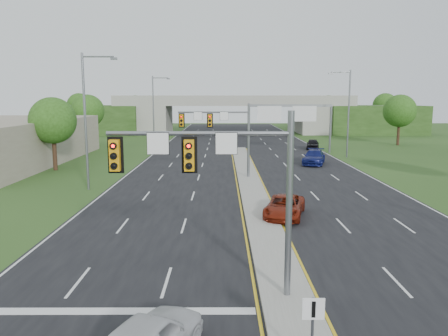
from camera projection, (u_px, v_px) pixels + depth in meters
name	position (u px, v px, depth m)	size (l,w,h in m)	color
ground	(287.00, 299.00, 16.34)	(240.00, 240.00, 0.00)	#264217
road	(243.00, 163.00, 50.90)	(24.00, 160.00, 0.02)	black
median	(250.00, 181.00, 39.04)	(2.00, 54.00, 0.16)	gray
lane_markings	(240.00, 171.00, 44.89)	(23.72, 160.00, 0.01)	gold
signal_mast_near	(227.00, 175.00, 15.52)	(6.62, 0.60, 7.00)	slate
signal_mast_far	(224.00, 128.00, 40.21)	(6.62, 0.60, 7.00)	slate
keep_right_sign	(313.00, 322.00, 11.63)	(0.60, 0.13, 2.20)	slate
sign_gantry	(289.00, 115.00, 59.90)	(11.58, 0.44, 6.67)	slate
overpass	(234.00, 117.00, 94.80)	(80.00, 14.00, 8.10)	gray
lightpole_l_mid	(87.00, 115.00, 35.10)	(2.85, 0.25, 11.00)	slate
lightpole_l_far	(155.00, 107.00, 69.66)	(2.85, 0.25, 11.00)	slate
lightpole_r_far	(347.00, 109.00, 54.93)	(2.85, 0.25, 11.00)	slate
tree_l_near	(53.00, 121.00, 45.10)	(4.80, 4.80, 7.60)	#382316
tree_l_mid	(88.00, 111.00, 69.73)	(5.20, 5.20, 8.12)	#382316
tree_r_mid	(400.00, 111.00, 69.88)	(5.20, 5.20, 8.12)	#382316
tree_back_a	(79.00, 105.00, 108.15)	(6.00, 6.00, 8.85)	#382316
tree_back_b	(136.00, 107.00, 108.24)	(5.60, 5.60, 8.32)	#382316
tree_back_c	(329.00, 107.00, 108.39)	(5.60, 5.60, 8.32)	#382316
tree_back_d	(385.00, 105.00, 108.38)	(6.00, 6.00, 8.85)	#382316
car_far_a	(285.00, 207.00, 27.51)	(2.22, 4.81, 1.34)	maroon
car_far_b	(314.00, 157.00, 49.88)	(2.26, 5.56, 1.61)	#0D1553
car_far_c	(313.00, 144.00, 64.82)	(1.78, 4.43, 1.51)	black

